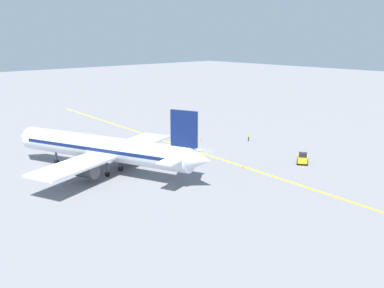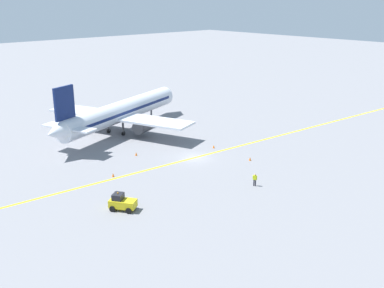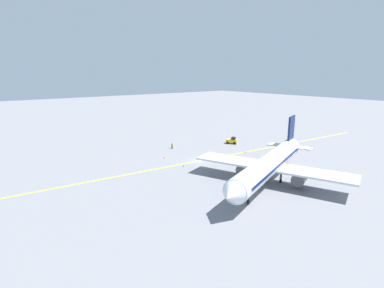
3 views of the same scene
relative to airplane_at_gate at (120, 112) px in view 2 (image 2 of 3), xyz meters
name	(u,v)px [view 2 (image 2 of 3)]	position (x,y,z in m)	size (l,w,h in m)	color
ground_plane	(194,158)	(18.88, 0.46, -3.71)	(400.00, 400.00, 0.00)	slate
apron_yellow_centreline	(194,158)	(18.88, 0.46, -3.71)	(0.40, 120.00, 0.01)	yellow
airplane_at_gate	(120,112)	(0.00, 0.00, 0.00)	(28.09, 34.38, 10.60)	silver
baggage_tug_white	(122,202)	(26.17, -17.38, -2.81)	(3.33, 2.92, 2.11)	gold
ground_crew_worker	(255,179)	(31.90, -0.97, -2.80)	(0.53, 0.36, 1.68)	#23232D
traffic_cone_near_nose	(214,146)	(17.59, 5.91, -3.43)	(0.32, 0.32, 0.55)	orange
traffic_cone_mid_apron	(250,159)	(25.33, 5.80, -3.43)	(0.32, 0.32, 0.55)	orange
traffic_cone_by_wingtip	(113,175)	(17.03, -12.71, -3.43)	(0.32, 0.32, 0.55)	orange
traffic_cone_far_edge	(136,154)	(12.13, -5.40, -3.43)	(0.32, 0.32, 0.55)	orange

